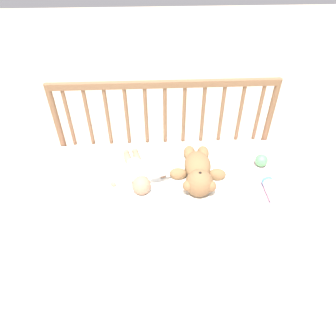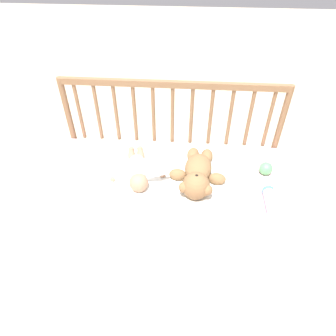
{
  "view_description": "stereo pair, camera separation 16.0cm",
  "coord_description": "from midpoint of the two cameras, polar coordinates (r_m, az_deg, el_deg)",
  "views": [
    {
      "loc": [
        -0.06,
        -1.2,
        1.59
      ],
      "look_at": [
        0.0,
        0.01,
        0.54
      ],
      "focal_mm": 32.0,
      "sensor_mm": 36.0,
      "label": 1
    },
    {
      "loc": [
        0.1,
        -1.2,
        1.59
      ],
      "look_at": [
        0.0,
        0.01,
        0.54
      ],
      "focal_mm": 32.0,
      "sensor_mm": 36.0,
      "label": 2
    }
  ],
  "objects": [
    {
      "name": "crib_mattress",
      "position": [
        1.81,
        -2.54,
        -7.46
      ],
      "size": [
        1.31,
        0.64,
        0.48
      ],
      "color": "#EDB7C6",
      "rests_on": "ground_plane"
    },
    {
      "name": "crib_rail",
      "position": [
        1.82,
        -3.11,
        8.82
      ],
      "size": [
        1.31,
        0.04,
        0.88
      ],
      "color": "brown",
      "rests_on": "ground_plane"
    },
    {
      "name": "teddy_bear",
      "position": [
        1.59,
        2.88,
        -0.71
      ],
      "size": [
        0.31,
        0.42,
        0.14
      ],
      "color": "olive",
      "rests_on": "crib_mattress"
    },
    {
      "name": "baby_bottle",
      "position": [
        1.6,
        16.24,
        -3.81
      ],
      "size": [
        0.06,
        0.17,
        0.06
      ],
      "color": "white",
      "rests_on": "crib_mattress"
    },
    {
      "name": "baby",
      "position": [
        1.63,
        -8.71,
        -0.98
      ],
      "size": [
        0.33,
        0.39,
        0.1
      ],
      "color": "white",
      "rests_on": "crib_mattress"
    },
    {
      "name": "ground_plane",
      "position": [
        1.99,
        -2.34,
        -12.01
      ],
      "size": [
        12.0,
        12.0,
        0.0
      ],
      "primitive_type": "plane",
      "color": "#C6B293"
    },
    {
      "name": "toy_ball",
      "position": [
        1.75,
        14.9,
        1.3
      ],
      "size": [
        0.07,
        0.07,
        0.07
      ],
      "color": "#59BF66",
      "rests_on": "crib_mattress"
    },
    {
      "name": "blanket",
      "position": [
        1.66,
        -3.12,
        -1.16
      ],
      "size": [
        0.86,
        0.54,
        0.01
      ],
      "color": "white",
      "rests_on": "crib_mattress"
    }
  ]
}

